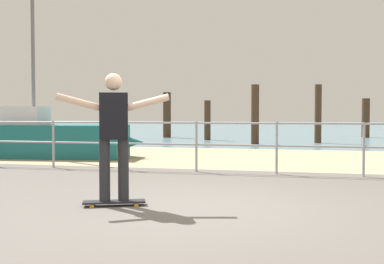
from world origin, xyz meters
The scene contains 12 objects.
ground_plane centered at (0.00, -1.00, 0.00)m, with size 24.00×10.00×0.04m, color #605B56.
beach_strip centered at (0.00, 7.00, 0.00)m, with size 24.00×6.00×0.04m, color tan.
sea_surface centered at (0.00, 35.00, 0.00)m, with size 72.00×50.00×0.04m, color slate.
railing_fence centered at (-0.82, 3.60, 0.70)m, with size 13.02×0.05×1.05m.
sailboat centered at (-5.39, 5.75, 0.52)m, with size 5.04×1.91×4.42m.
skateboard centered at (-1.05, -0.13, 0.07)m, with size 0.82×0.49×0.08m.
skateboarder centered at (-1.05, -0.13, 1.02)m, with size 1.37×0.64×1.65m.
groyne_post_0 centered at (-5.28, 16.49, 1.12)m, with size 0.39×0.39×2.23m, color #422D1E.
groyne_post_1 centered at (-2.91, 14.84, 0.89)m, with size 0.29×0.29×1.78m, color #422D1E.
groyne_post_2 centered at (-0.54, 12.41, 1.15)m, with size 0.31×0.31×2.31m, color #422D1E.
groyne_post_3 centered at (1.83, 13.78, 1.18)m, with size 0.27×0.27×2.36m, color #422D1E.
groyne_post_4 centered at (4.19, 18.69, 0.97)m, with size 0.38×0.38×1.93m, color #422D1E.
Camera 1 is at (1.36, -5.84, 1.23)m, focal length 44.42 mm.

